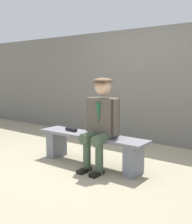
# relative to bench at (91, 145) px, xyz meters

# --- Properties ---
(ground_plane) EXTENTS (30.00, 30.00, 0.00)m
(ground_plane) POSITION_rel_bench_xyz_m (0.00, 0.00, -0.31)
(ground_plane) COLOR tan
(bench) EXTENTS (1.82, 0.40, 0.48)m
(bench) POSITION_rel_bench_xyz_m (0.00, 0.00, 0.00)
(bench) COLOR slate
(bench) RESTS_ON ground
(seated_man) EXTENTS (0.56, 0.56, 1.33)m
(seated_man) POSITION_rel_bench_xyz_m (-0.23, 0.06, 0.42)
(seated_man) COLOR #4F483E
(seated_man) RESTS_ON ground
(rolled_magazine) EXTENTS (0.23, 0.08, 0.06)m
(rolled_magazine) POSITION_rel_bench_xyz_m (0.39, 0.01, 0.19)
(rolled_magazine) COLOR black
(rolled_magazine) RESTS_ON bench
(stadium_wall) EXTENTS (12.00, 0.24, 2.28)m
(stadium_wall) POSITION_rel_bench_xyz_m (0.00, -1.89, 0.83)
(stadium_wall) COLOR slate
(stadium_wall) RESTS_ON ground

